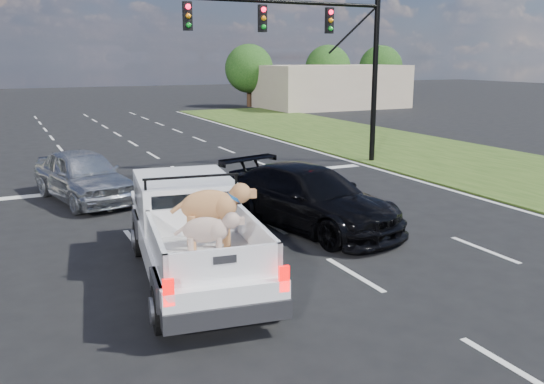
# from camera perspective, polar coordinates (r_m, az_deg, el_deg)

# --- Properties ---
(ground) EXTENTS (160.00, 160.00, 0.00)m
(ground) POSITION_cam_1_polar(r_m,az_deg,el_deg) (10.92, 0.37, -9.63)
(ground) COLOR black
(ground) RESTS_ON ground
(road_markings) EXTENTS (17.75, 60.00, 0.01)m
(road_markings) POSITION_cam_1_polar(r_m,az_deg,el_deg) (16.76, -9.55, -1.62)
(road_markings) COLOR silver
(road_markings) RESTS_ON ground
(grass_shoulder_right) EXTENTS (8.00, 60.00, 0.06)m
(grass_shoulder_right) POSITION_cam_1_polar(r_m,az_deg,el_deg) (23.40, 23.10, 1.77)
(grass_shoulder_right) COLOR #284314
(grass_shoulder_right) RESTS_ON ground
(traffic_signal) EXTENTS (9.11, 0.31, 7.00)m
(traffic_signal) POSITION_cam_1_polar(r_m,az_deg,el_deg) (22.74, 5.20, 14.37)
(traffic_signal) COLOR black
(traffic_signal) RESTS_ON ground
(building_right) EXTENTS (12.00, 7.00, 3.60)m
(building_right) POSITION_cam_1_polar(r_m,az_deg,el_deg) (50.56, 5.92, 10.36)
(building_right) COLOR tan
(building_right) RESTS_ON ground
(tree_far_d) EXTENTS (4.20, 4.20, 5.40)m
(tree_far_d) POSITION_cam_1_polar(r_m,az_deg,el_deg) (51.29, -2.29, 12.12)
(tree_far_d) COLOR #332114
(tree_far_d) RESTS_ON ground
(tree_far_e) EXTENTS (4.20, 4.20, 5.40)m
(tree_far_e) POSITION_cam_1_polar(r_m,az_deg,el_deg) (54.97, 5.55, 12.14)
(tree_far_e) COLOR #332114
(tree_far_e) RESTS_ON ground
(tree_far_f) EXTENTS (4.20, 4.20, 5.40)m
(tree_far_f) POSITION_cam_1_polar(r_m,az_deg,el_deg) (58.30, 10.72, 12.03)
(tree_far_f) COLOR #332114
(tree_far_f) RESTS_ON ground
(pickup_truck) EXTENTS (2.71, 5.69, 2.05)m
(pickup_truck) POSITION_cam_1_polar(r_m,az_deg,el_deg) (11.25, -7.74, -3.79)
(pickup_truck) COLOR black
(pickup_truck) RESTS_ON ground
(silver_sedan) EXTENTS (2.81, 4.87, 1.56)m
(silver_sedan) POSITION_cam_1_polar(r_m,az_deg,el_deg) (18.22, -18.22, 1.59)
(silver_sedan) COLOR #B5B9BD
(silver_sedan) RESTS_ON ground
(black_coupe) EXTENTS (3.46, 5.72, 1.55)m
(black_coupe) POSITION_cam_1_polar(r_m,az_deg,el_deg) (14.57, 3.70, -0.58)
(black_coupe) COLOR black
(black_coupe) RESTS_ON ground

